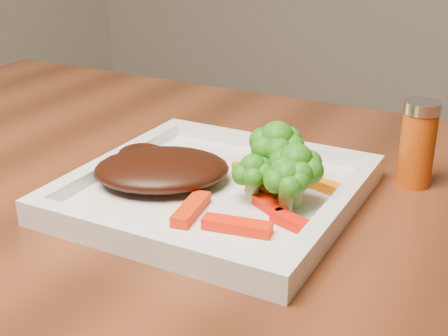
% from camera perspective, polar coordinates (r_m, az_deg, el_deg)
% --- Properties ---
extents(plate, '(0.27, 0.27, 0.01)m').
position_cam_1_polar(plate, '(0.63, -0.80, -2.43)').
color(plate, silver).
rests_on(plate, dining_table).
extents(steak, '(0.17, 0.16, 0.03)m').
position_cam_1_polar(steak, '(0.64, -5.71, -0.10)').
color(steak, black).
rests_on(steak, plate).
extents(broccoli_0, '(0.08, 0.08, 0.07)m').
position_cam_1_polar(broccoli_0, '(0.63, 4.83, 1.47)').
color(broccoli_0, '#326B11').
rests_on(broccoli_0, plate).
extents(broccoli_1, '(0.06, 0.06, 0.06)m').
position_cam_1_polar(broccoli_1, '(0.58, 6.53, -0.59)').
color(broccoli_1, '#1B5F0F').
rests_on(broccoli_1, plate).
extents(broccoli_2, '(0.06, 0.06, 0.06)m').
position_cam_1_polar(broccoli_2, '(0.57, 5.72, -1.45)').
color(broccoli_2, '#326A11').
rests_on(broccoli_2, plate).
extents(broccoli_3, '(0.05, 0.05, 0.06)m').
position_cam_1_polar(broccoli_3, '(0.59, 2.64, -0.35)').
color(broccoli_3, '#2C5D0F').
rests_on(broccoli_3, plate).
extents(carrot_0, '(0.06, 0.03, 0.01)m').
position_cam_1_polar(carrot_0, '(0.55, 1.19, -5.29)').
color(carrot_0, red).
rests_on(carrot_0, plate).
extents(carrot_1, '(0.05, 0.03, 0.01)m').
position_cam_1_polar(carrot_1, '(0.55, 6.60, -5.07)').
color(carrot_1, red).
rests_on(carrot_1, plate).
extents(carrot_2, '(0.03, 0.06, 0.01)m').
position_cam_1_polar(carrot_2, '(0.58, -3.03, -3.76)').
color(carrot_2, red).
rests_on(carrot_2, plate).
extents(carrot_3, '(0.05, 0.03, 0.01)m').
position_cam_1_polar(carrot_3, '(0.63, 9.49, -1.68)').
color(carrot_3, orange).
rests_on(carrot_3, plate).
extents(carrot_4, '(0.04, 0.04, 0.01)m').
position_cam_1_polar(carrot_4, '(0.67, 2.85, 0.12)').
color(carrot_4, '#D76503').
rests_on(carrot_4, plate).
extents(carrot_5, '(0.05, 0.04, 0.01)m').
position_cam_1_polar(carrot_5, '(0.59, 3.99, -3.32)').
color(carrot_5, red).
rests_on(carrot_5, plate).
extents(carrot_6, '(0.06, 0.02, 0.01)m').
position_cam_1_polar(carrot_6, '(0.62, 4.49, -1.86)').
color(carrot_6, orange).
rests_on(carrot_6, plate).
extents(spice_shaker, '(0.05, 0.05, 0.09)m').
position_cam_1_polar(spice_shaker, '(0.68, 17.28, 2.11)').
color(spice_shaker, '#AC3E09').
rests_on(spice_shaker, dining_table).
extents(carrot_7, '(0.05, 0.03, 0.01)m').
position_cam_1_polar(carrot_7, '(0.61, 4.46, -2.38)').
color(carrot_7, '#FF5304').
rests_on(carrot_7, plate).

